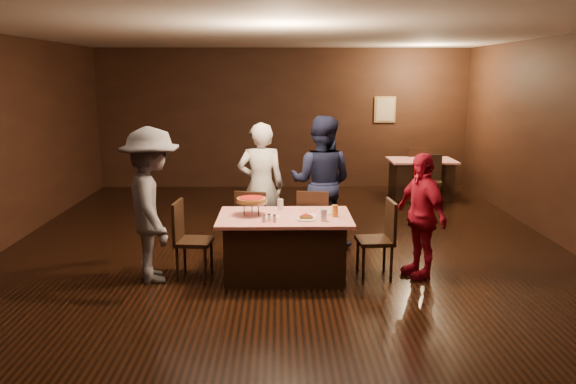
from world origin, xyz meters
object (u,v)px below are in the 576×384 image
object	(u,v)px
chair_back_far	(414,169)
diner_navy_hoodie	(321,182)
main_table	(285,246)
chair_back_near	(430,180)
chair_end_left	(194,240)
chair_far_left	(254,223)
plate_empty	(329,212)
diner_white_jacket	(261,186)
glass_amber	(335,211)
chair_end_right	(375,239)
glass_back	(280,204)
back_table	(421,178)
chair_far_right	(314,223)
glass_front_right	(324,215)
diner_grey_knit	(152,205)
diner_red_shirt	(421,215)
pizza_stand	(251,200)

from	to	relation	value
chair_back_far	diner_navy_hoodie	bearing A→B (deg)	53.62
main_table	chair_back_near	size ratio (longest dim) A/B	1.68
chair_end_left	main_table	bearing A→B (deg)	-84.60
chair_far_left	plate_empty	bearing A→B (deg)	160.33
chair_end_left	diner_white_jacket	world-z (taller)	diner_white_jacket
chair_back_far	glass_amber	bearing A→B (deg)	60.87
chair_end_right	glass_back	xyz separation A→B (m)	(-1.15, 0.30, 0.37)
diner_white_jacket	chair_far_left	bearing A→B (deg)	77.41
chair_end_left	diner_navy_hoodie	world-z (taller)	diner_navy_hoodie
back_table	diner_white_jacket	size ratio (longest dim) A/B	0.72
chair_far_right	chair_end_right	distance (m)	1.03
back_table	plate_empty	bearing A→B (deg)	-117.07
chair_end_left	chair_back_near	xyz separation A→B (m)	(3.89, 3.83, 0.00)
chair_end_left	glass_amber	distance (m)	1.74
chair_end_right	plate_empty	xyz separation A→B (m)	(-0.55, 0.15, 0.30)
back_table	chair_end_right	xyz separation A→B (m)	(-1.69, -4.53, 0.09)
chair_back_near	glass_front_right	size ratio (longest dim) A/B	6.79
chair_back_near	glass_amber	size ratio (longest dim) A/B	6.79
diner_grey_knit	diner_white_jacket	bearing A→B (deg)	-64.02
diner_red_shirt	plate_empty	bearing A→B (deg)	-118.57
pizza_stand	glass_front_right	xyz separation A→B (m)	(0.85, -0.30, -0.11)
chair_back_near	glass_back	size ratio (longest dim) A/B	6.79
chair_end_right	chair_back_near	xyz separation A→B (m)	(1.69, 3.83, 0.00)
diner_navy_hoodie	chair_end_right	bearing A→B (deg)	131.26
chair_end_left	diner_white_jacket	distance (m)	1.49
diner_navy_hoodie	chair_back_far	bearing A→B (deg)	-103.58
chair_back_near	glass_front_right	bearing A→B (deg)	-106.06
chair_back_far	main_table	bearing A→B (deg)	55.25
plate_empty	chair_end_right	bearing A→B (deg)	-15.26
back_table	glass_back	world-z (taller)	glass_back
chair_far_right	chair_back_far	xyz separation A→B (m)	(2.39, 4.38, 0.00)
chair_far_left	chair_back_near	world-z (taller)	same
chair_back_far	plate_empty	distance (m)	5.47
chair_back_far	glass_front_right	xyz separation A→B (m)	(-2.34, -5.38, 0.37)
diner_navy_hoodie	main_table	bearing A→B (deg)	83.50
pizza_stand	glass_back	distance (m)	0.44
chair_end_left	diner_red_shirt	world-z (taller)	diner_red_shirt
main_table	diner_red_shirt	bearing A→B (deg)	0.69
back_table	chair_end_right	size ratio (longest dim) A/B	1.37
diner_red_shirt	pizza_stand	size ratio (longest dim) A/B	4.03
chair_end_right	pizza_stand	distance (m)	1.57
chair_far_right	back_table	bearing A→B (deg)	-113.35
diner_white_jacket	pizza_stand	size ratio (longest dim) A/B	4.72
chair_far_right	glass_front_right	world-z (taller)	chair_far_right
chair_end_left	glass_back	size ratio (longest dim) A/B	6.79
pizza_stand	main_table	bearing A→B (deg)	-7.13
diner_white_jacket	pizza_stand	world-z (taller)	diner_white_jacket
glass_back	back_table	bearing A→B (deg)	56.14
chair_back_far	glass_back	bearing A→B (deg)	53.34
main_table	pizza_stand	distance (m)	0.70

